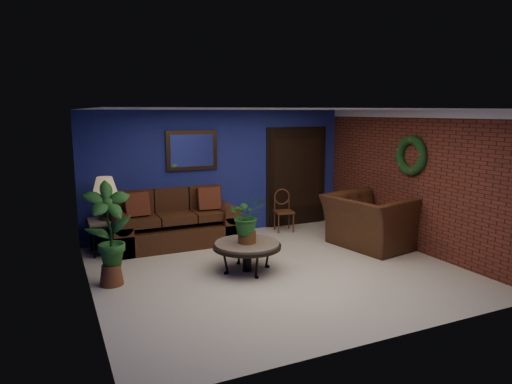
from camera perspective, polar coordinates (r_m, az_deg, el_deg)
name	(u,v)px	position (r m, az deg, el deg)	size (l,w,h in m)	color
floor	(276,270)	(7.32, 2.55, -9.66)	(5.50, 5.50, 0.00)	beige
wall_back	(220,172)	(9.27, -4.46, 2.45)	(5.50, 0.04, 2.50)	navy
wall_left	(87,207)	(6.26, -20.37, -1.81)	(0.04, 5.00, 2.50)	navy
wall_right_brick	(414,181)	(8.60, 19.15, 1.34)	(0.04, 5.00, 2.50)	maroon
ceiling	(278,109)	(6.90, 2.71, 10.29)	(5.50, 5.00, 0.02)	silver
crown_molding	(417,114)	(8.49, 19.46, 9.22)	(0.03, 5.00, 0.14)	white
wall_mirror	(192,150)	(8.99, -8.02, 5.17)	(1.02, 0.06, 0.77)	#472E17
closet_door	(296,177)	(10.00, 5.07, 1.84)	(1.44, 0.06, 2.18)	black
wreath	(411,155)	(8.54, 18.80, 4.35)	(0.72, 0.72, 0.16)	black
sofa	(174,226)	(8.73, -10.26, -4.22)	(2.32, 1.00, 1.04)	#422412
coffee_table	(247,246)	(7.14, -1.13, -6.79)	(1.07, 1.07, 0.46)	#57514C
end_table	(107,227)	(8.46, -18.11, -4.19)	(0.66, 0.66, 0.60)	#57514C
table_lamp	(105,193)	(8.34, -18.33, -0.13)	(0.44, 0.44, 0.72)	#472E17
side_chair	(283,207)	(9.55, 3.42, -1.92)	(0.44, 0.44, 0.87)	#533317
armchair	(371,221)	(8.65, 14.13, -3.57)	(1.47, 1.29, 0.96)	#422412
coffee_plant	(247,217)	(7.02, -1.14, -3.18)	(0.62, 0.56, 0.73)	brown
floor_plant	(335,208)	(9.89, 9.87, -1.93)	(0.39, 0.32, 0.85)	brown
tall_plant	(109,230)	(6.80, -17.91, -4.55)	(0.69, 0.49, 1.50)	brown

